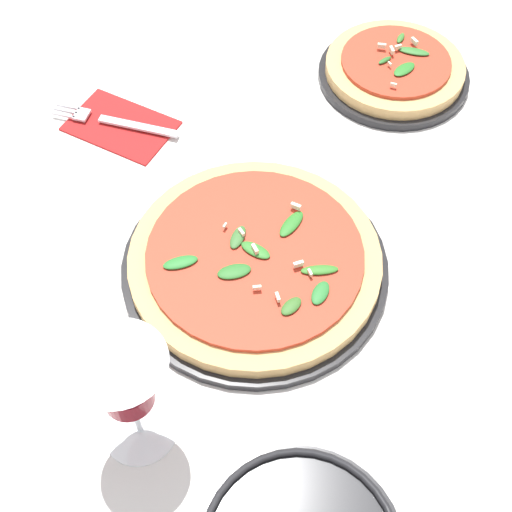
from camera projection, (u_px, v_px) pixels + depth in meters
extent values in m
plane|color=silver|center=(264.00, 250.00, 0.90)|extent=(6.00, 6.00, 0.00)
cylinder|color=black|center=(256.00, 267.00, 0.87)|extent=(0.33, 0.33, 0.01)
cylinder|color=tan|center=(256.00, 260.00, 0.86)|extent=(0.31, 0.31, 0.02)
cylinder|color=#B73823|center=(256.00, 255.00, 0.85)|extent=(0.26, 0.26, 0.01)
ellipsoid|color=#317025|center=(320.00, 270.00, 0.83)|extent=(0.05, 0.03, 0.01)
ellipsoid|color=#33632C|center=(238.00, 237.00, 0.86)|extent=(0.02, 0.04, 0.01)
ellipsoid|color=#266E2D|center=(320.00, 293.00, 0.81)|extent=(0.02, 0.04, 0.01)
ellipsoid|color=#286727|center=(234.00, 271.00, 0.83)|extent=(0.04, 0.04, 0.01)
ellipsoid|color=#296E24|center=(291.00, 224.00, 0.87)|extent=(0.03, 0.05, 0.01)
ellipsoid|color=#326225|center=(291.00, 306.00, 0.80)|extent=(0.03, 0.03, 0.01)
ellipsoid|color=#2E7228|center=(256.00, 250.00, 0.85)|extent=(0.04, 0.02, 0.01)
ellipsoid|color=#27732C|center=(180.00, 262.00, 0.84)|extent=(0.04, 0.04, 0.01)
cube|color=beige|center=(257.00, 288.00, 0.81)|extent=(0.01, 0.01, 0.01)
cube|color=beige|center=(225.00, 226.00, 0.86)|extent=(0.00, 0.01, 0.00)
cube|color=beige|center=(241.00, 232.00, 0.86)|extent=(0.01, 0.01, 0.01)
cube|color=beige|center=(278.00, 297.00, 0.80)|extent=(0.01, 0.01, 0.01)
cube|color=beige|center=(296.00, 206.00, 0.88)|extent=(0.01, 0.01, 0.01)
cube|color=beige|center=(256.00, 250.00, 0.84)|extent=(0.01, 0.01, 0.01)
cube|color=beige|center=(310.00, 273.00, 0.82)|extent=(0.01, 0.01, 0.00)
cube|color=beige|center=(298.00, 264.00, 0.83)|extent=(0.01, 0.01, 0.01)
cylinder|color=black|center=(393.00, 76.00, 1.08)|extent=(0.23, 0.23, 0.01)
cylinder|color=tan|center=(395.00, 68.00, 1.06)|extent=(0.21, 0.21, 0.02)
cylinder|color=#B73823|center=(396.00, 61.00, 1.05)|extent=(0.16, 0.16, 0.01)
ellipsoid|color=#296628|center=(385.00, 60.00, 1.05)|extent=(0.02, 0.03, 0.01)
ellipsoid|color=#2F6E2D|center=(414.00, 51.00, 1.06)|extent=(0.05, 0.02, 0.01)
ellipsoid|color=#287126|center=(404.00, 69.00, 1.04)|extent=(0.04, 0.04, 0.01)
ellipsoid|color=#356C28|center=(401.00, 38.00, 1.08)|extent=(0.01, 0.03, 0.01)
cube|color=beige|center=(414.00, 41.00, 1.07)|extent=(0.01, 0.01, 0.01)
cube|color=beige|center=(392.00, 50.00, 1.05)|extent=(0.01, 0.01, 0.01)
cube|color=beige|center=(393.00, 85.00, 1.01)|extent=(0.01, 0.00, 0.00)
cube|color=beige|center=(398.00, 47.00, 1.06)|extent=(0.01, 0.01, 0.01)
cube|color=beige|center=(382.00, 46.00, 1.06)|extent=(0.01, 0.01, 0.01)
cube|color=beige|center=(390.00, 64.00, 1.04)|extent=(0.01, 0.01, 0.00)
cylinder|color=white|center=(140.00, 429.00, 0.76)|extent=(0.08, 0.08, 0.00)
cylinder|color=white|center=(135.00, 415.00, 0.72)|extent=(0.01, 0.01, 0.07)
cone|color=white|center=(124.00, 382.00, 0.66)|extent=(0.09, 0.09, 0.08)
cylinder|color=maroon|center=(127.00, 392.00, 0.68)|extent=(0.05, 0.05, 0.03)
cube|color=#B21E1E|center=(121.00, 125.00, 1.02)|extent=(0.16, 0.11, 0.01)
cube|color=silver|center=(138.00, 126.00, 1.01)|extent=(0.12, 0.02, 0.00)
cube|color=silver|center=(82.00, 115.00, 1.03)|extent=(0.02, 0.03, 0.00)
cube|color=silver|center=(68.00, 107.00, 1.03)|extent=(0.04, 0.01, 0.00)
cube|color=silver|center=(66.00, 111.00, 1.03)|extent=(0.04, 0.01, 0.00)
cube|color=silver|center=(63.00, 115.00, 1.02)|extent=(0.04, 0.01, 0.00)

